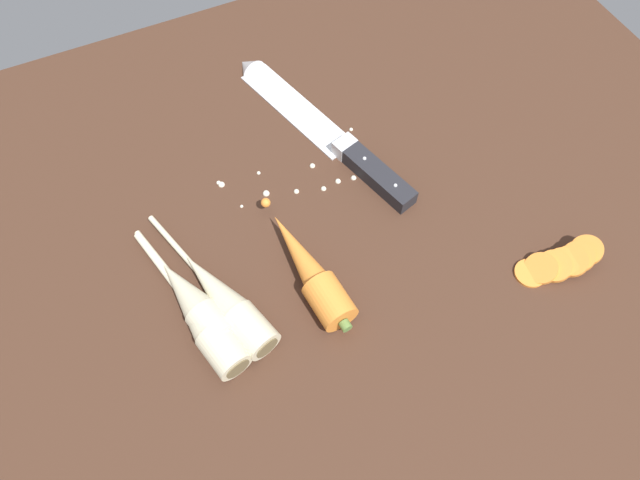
# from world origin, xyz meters

# --- Properties ---
(ground_plane) EXTENTS (1.20, 0.90, 0.04)m
(ground_plane) POSITION_xyz_m (0.00, 0.00, -0.02)
(ground_plane) COLOR #42281C
(chefs_knife) EXTENTS (0.13, 0.34, 0.04)m
(chefs_knife) POSITION_xyz_m (0.07, 0.15, 0.01)
(chefs_knife) COLOR silver
(chefs_knife) RESTS_ON ground_plane
(whole_carrot) EXTENTS (0.06, 0.20, 0.04)m
(whole_carrot) POSITION_xyz_m (-0.03, -0.05, 0.02)
(whole_carrot) COLOR orange
(whole_carrot) RESTS_ON ground_plane
(parsnip_front) EXTENTS (0.09, 0.22, 0.04)m
(parsnip_front) POSITION_xyz_m (-0.13, -0.05, 0.02)
(parsnip_front) COLOR beige
(parsnip_front) RESTS_ON ground_plane
(parsnip_mid_left) EXTENTS (0.07, 0.18, 0.04)m
(parsnip_mid_left) POSITION_xyz_m (-0.16, -0.03, 0.02)
(parsnip_mid_left) COLOR beige
(parsnip_mid_left) RESTS_ON ground_plane
(parsnip_mid_right) EXTENTS (0.07, 0.21, 0.04)m
(parsnip_mid_right) POSITION_xyz_m (-0.16, -0.06, 0.02)
(parsnip_mid_right) COLOR beige
(parsnip_mid_right) RESTS_ON ground_plane
(carrot_slice_stack) EXTENTS (0.11, 0.05, 0.04)m
(carrot_slice_stack) POSITION_xyz_m (0.24, -0.17, 0.01)
(carrot_slice_stack) COLOR orange
(carrot_slice_stack) RESTS_ON ground_plane
(mince_crumbs) EXTENTS (0.20, 0.08, 0.01)m
(mince_crumbs) POSITION_xyz_m (0.02, 0.09, 0.00)
(mince_crumbs) COLOR silver
(mince_crumbs) RESTS_ON ground_plane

